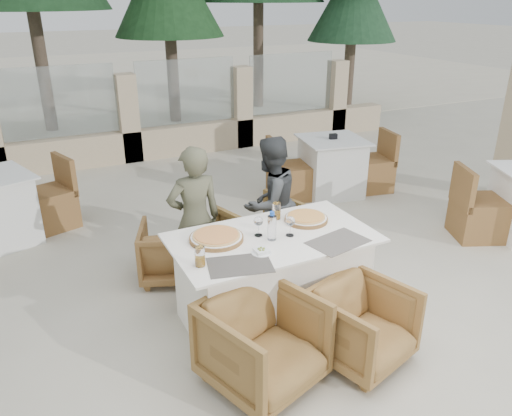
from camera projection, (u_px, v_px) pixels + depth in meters
name	position (u px, v px, depth m)	size (l,w,h in m)	color
ground	(262.00, 312.00, 4.31)	(80.00, 80.00, 0.00)	beige
sand_patch	(66.00, 81.00, 15.88)	(30.00, 16.00, 0.01)	beige
perimeter_wall_far	(128.00, 112.00, 7.96)	(10.00, 0.34, 1.60)	#CDB590
pine_far_right	(353.00, 9.00, 11.02)	(1.98, 1.98, 4.50)	#214B2B
dining_table	(272.00, 279.00, 4.07)	(1.60, 0.90, 0.77)	white
placemat_near_left	(240.00, 265.00, 3.50)	(0.45, 0.30, 0.00)	#514B45
placemat_near_right	(338.00, 242.00, 3.83)	(0.45, 0.30, 0.00)	#635C55
pizza_left	(216.00, 237.00, 3.85)	(0.42, 0.42, 0.05)	#C94D1B
pizza_right	(306.00, 218.00, 4.19)	(0.36, 0.36, 0.05)	orange
water_bottle	(272.00, 226.00, 3.83)	(0.07, 0.07, 0.23)	#C2E4FF
wine_glass_centre	(258.00, 225.00, 3.90)	(0.08, 0.08, 0.18)	white
wine_glass_near	(290.00, 225.00, 3.90)	(0.08, 0.08, 0.18)	silver
beer_glass_left	(200.00, 256.00, 3.47)	(0.07, 0.07, 0.15)	orange
beer_glass_right	(276.00, 211.00, 4.21)	(0.07, 0.07, 0.14)	orange
olive_dish	(261.00, 251.00, 3.66)	(0.11, 0.11, 0.04)	white
armchair_far_left	(172.00, 251.00, 4.75)	(0.59, 0.61, 0.55)	olive
armchair_far_right	(264.00, 235.00, 4.93)	(0.71, 0.73, 0.67)	olive
armchair_near_left	(263.00, 343.00, 3.41)	(0.71, 0.73, 0.66)	olive
armchair_near_right	(362.00, 325.00, 3.65)	(0.64, 0.65, 0.59)	olive
diner_left	(195.00, 220.00, 4.44)	(0.49, 0.32, 1.36)	#56563E
diner_right	(270.00, 203.00, 4.84)	(0.64, 0.50, 1.32)	#3B3E41
bg_table_b	(331.00, 167.00, 6.74)	(1.64, 0.82, 0.77)	silver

